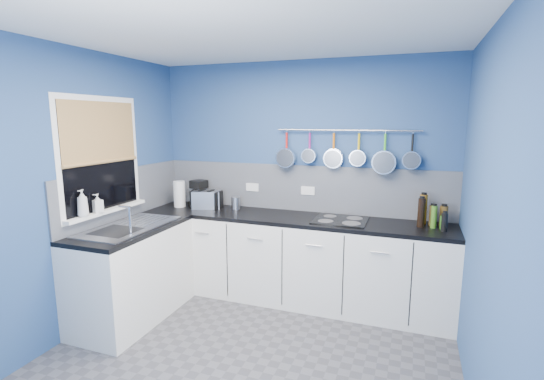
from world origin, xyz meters
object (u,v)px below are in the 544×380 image
Objects in this scene: soap_bottle_b at (98,203)px; toaster at (207,200)px; hob at (340,220)px; coffee_maker at (198,193)px; soap_bottle_a at (83,203)px; paper_towel at (179,194)px; canister at (236,203)px.

toaster is at bearing 64.39° from soap_bottle_b.
coffee_maker is at bearing 175.06° from hob.
toaster is (0.52, 1.25, -0.17)m from soap_bottle_a.
soap_bottle_b is 0.33× the size of hob.
paper_towel is (0.19, 1.21, -0.12)m from soap_bottle_a.
coffee_maker is (0.36, 1.34, -0.12)m from soap_bottle_a.
toaster is at bearing -17.10° from coffee_maker.
soap_bottle_a reaches higher than paper_towel.
canister reaches higher than hob.
canister is at bearing 57.48° from soap_bottle_a.
soap_bottle_b is 0.58× the size of coffee_maker.
soap_bottle_b is 0.58× the size of paper_towel.
coffee_maker is 0.19m from toaster.
soap_bottle_a is 0.81× the size of paper_towel.
canister is at bearing -6.83° from toaster.
canister is (0.65, 0.11, -0.08)m from paper_towel.
canister is at bearing 9.56° from paper_towel.
soap_bottle_a reaches higher than toaster.
soap_bottle_b is at bearing -153.32° from hob.
coffee_maker is at bearing 73.07° from soap_bottle_b.
hob is (1.52, -0.05, -0.09)m from toaster.
paper_towel is 1.86m from hob.
soap_bottle_b is (0.00, 0.17, -0.03)m from soap_bottle_a.
soap_bottle_a is at bearing -91.83° from coffee_maker.
hob is at bearing 26.68° from soap_bottle_b.
soap_bottle_b is 1.20m from toaster.
soap_bottle_a is at bearing -98.82° from paper_towel.
soap_bottle_a is 2.38m from hob.
soap_bottle_a is 1.58m from canister.
toaster is at bearing 67.53° from soap_bottle_a.
soap_bottle_b reaches higher than paper_towel.
hob is (1.85, -0.01, -0.14)m from paper_towel.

